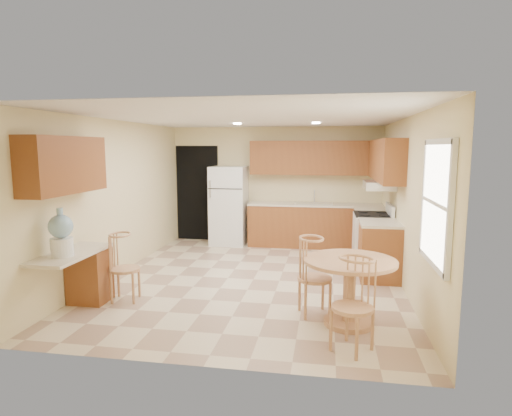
% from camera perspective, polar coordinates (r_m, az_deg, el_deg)
% --- Properties ---
extents(floor, '(5.50, 5.50, 0.00)m').
position_cam_1_polar(floor, '(6.83, -0.36, -9.50)').
color(floor, beige).
rests_on(floor, ground).
extents(ceiling, '(4.50, 5.50, 0.02)m').
position_cam_1_polar(ceiling, '(6.53, -0.38, 11.91)').
color(ceiling, white).
rests_on(ceiling, wall_back).
extents(wall_back, '(4.50, 0.02, 2.50)m').
position_cam_1_polar(wall_back, '(9.27, 2.57, 3.03)').
color(wall_back, beige).
rests_on(wall_back, floor).
extents(wall_front, '(4.50, 0.02, 2.50)m').
position_cam_1_polar(wall_front, '(3.92, -7.34, -3.95)').
color(wall_front, beige).
rests_on(wall_front, floor).
extents(wall_left, '(0.02, 5.50, 2.50)m').
position_cam_1_polar(wall_left, '(7.30, -18.05, 1.28)').
color(wall_left, beige).
rests_on(wall_left, floor).
extents(wall_right, '(0.02, 5.50, 2.50)m').
position_cam_1_polar(wall_right, '(6.57, 19.36, 0.50)').
color(wall_right, beige).
rests_on(wall_right, floor).
extents(doorway, '(0.90, 0.02, 2.10)m').
position_cam_1_polar(doorway, '(9.65, -7.82, 1.97)').
color(doorway, black).
rests_on(doorway, floor).
extents(base_cab_back, '(2.75, 0.60, 0.87)m').
position_cam_1_polar(base_cab_back, '(9.02, 7.84, -2.40)').
color(base_cab_back, brown).
rests_on(base_cab_back, floor).
extents(counter_back, '(2.75, 0.63, 0.04)m').
position_cam_1_polar(counter_back, '(8.95, 7.89, 0.46)').
color(counter_back, beige).
rests_on(counter_back, base_cab_back).
extents(base_cab_right_a, '(0.60, 0.59, 0.87)m').
position_cam_1_polar(base_cab_right_a, '(8.47, 15.00, -3.29)').
color(base_cab_right_a, brown).
rests_on(base_cab_right_a, floor).
extents(counter_right_a, '(0.63, 0.59, 0.04)m').
position_cam_1_polar(counter_right_a, '(8.40, 15.12, -0.24)').
color(counter_right_a, beige).
rests_on(counter_right_a, base_cab_right_a).
extents(base_cab_right_b, '(0.60, 0.80, 0.87)m').
position_cam_1_polar(base_cab_right_b, '(7.06, 16.10, -5.59)').
color(base_cab_right_b, brown).
rests_on(base_cab_right_b, floor).
extents(counter_right_b, '(0.63, 0.80, 0.04)m').
position_cam_1_polar(counter_right_b, '(6.97, 16.24, -1.95)').
color(counter_right_b, beige).
rests_on(counter_right_b, base_cab_right_b).
extents(upper_cab_back, '(2.75, 0.33, 0.70)m').
position_cam_1_polar(upper_cab_back, '(9.01, 8.04, 6.64)').
color(upper_cab_back, brown).
rests_on(upper_cab_back, wall_back).
extents(upper_cab_right, '(0.33, 2.42, 0.70)m').
position_cam_1_polar(upper_cab_right, '(7.69, 16.84, 6.14)').
color(upper_cab_right, brown).
rests_on(upper_cab_right, wall_right).
extents(upper_cab_left, '(0.33, 1.40, 0.70)m').
position_cam_1_polar(upper_cab_left, '(5.79, -24.19, 5.26)').
color(upper_cab_left, brown).
rests_on(upper_cab_left, wall_left).
extents(sink, '(0.78, 0.44, 0.01)m').
position_cam_1_polar(sink, '(8.95, 7.74, 0.61)').
color(sink, silver).
rests_on(sink, counter_back).
extents(range_hood, '(0.50, 0.76, 0.14)m').
position_cam_1_polar(range_hood, '(7.67, 16.11, 2.95)').
color(range_hood, silver).
rests_on(range_hood, upper_cab_right).
extents(desk_pedestal, '(0.48, 0.42, 0.72)m').
position_cam_1_polar(desk_pedestal, '(6.22, -21.29, -8.39)').
color(desk_pedestal, brown).
rests_on(desk_pedestal, floor).
extents(desk_top, '(0.50, 1.20, 0.04)m').
position_cam_1_polar(desk_top, '(5.81, -23.41, -5.66)').
color(desk_top, beige).
rests_on(desk_top, desk_pedestal).
extents(window, '(0.06, 1.12, 1.30)m').
position_cam_1_polar(window, '(4.73, 22.97, 0.60)').
color(window, white).
rests_on(window, wall_right).
extents(can_light_a, '(0.14, 0.14, 0.02)m').
position_cam_1_polar(can_light_a, '(7.80, -2.51, 11.17)').
color(can_light_a, white).
rests_on(can_light_a, ceiling).
extents(can_light_b, '(0.14, 0.14, 0.02)m').
position_cam_1_polar(can_light_b, '(7.63, 8.02, 11.16)').
color(can_light_b, white).
rests_on(can_light_b, ceiling).
extents(refrigerator, '(0.74, 0.72, 1.67)m').
position_cam_1_polar(refrigerator, '(9.14, -3.63, 0.33)').
color(refrigerator, white).
rests_on(refrigerator, floor).
extents(stove, '(0.65, 0.76, 1.09)m').
position_cam_1_polar(stove, '(7.80, 15.29, -4.00)').
color(stove, white).
rests_on(stove, floor).
extents(dining_table, '(1.06, 1.06, 0.79)m').
position_cam_1_polar(dining_table, '(5.14, 12.36, -9.64)').
color(dining_table, tan).
rests_on(dining_table, floor).
extents(chair_table_a, '(0.43, 0.55, 0.97)m').
position_cam_1_polar(chair_table_a, '(5.26, 7.83, -8.26)').
color(chair_table_a, tan).
rests_on(chair_table_a, floor).
extents(chair_table_b, '(0.42, 0.50, 0.95)m').
position_cam_1_polar(chair_table_b, '(4.42, 12.84, -11.73)').
color(chair_table_b, tan).
rests_on(chair_table_b, floor).
extents(chair_desk, '(0.40, 0.52, 0.91)m').
position_cam_1_polar(chair_desk, '(5.98, -17.50, -6.91)').
color(chair_desk, tan).
rests_on(chair_desk, floor).
extents(water_crock, '(0.28, 0.28, 0.59)m').
position_cam_1_polar(water_crock, '(5.61, -24.54, -3.23)').
color(water_crock, white).
rests_on(water_crock, desk_top).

